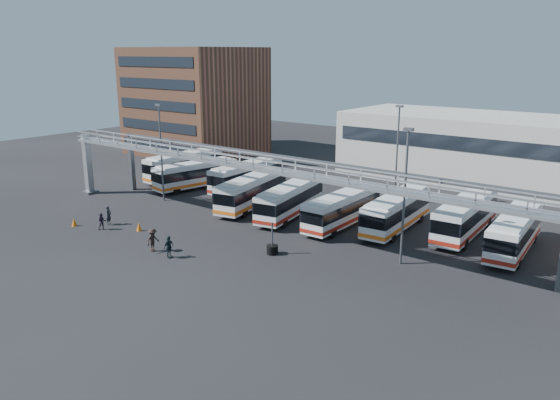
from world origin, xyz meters
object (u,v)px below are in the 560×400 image
Objects in this scene: bus_2 at (247,175)px; bus_6 at (397,211)px; bus_0 at (184,165)px; light_pole_mid at (405,190)px; cone_left at (74,222)px; bus_3 at (252,190)px; bus_4 at (290,199)px; pedestrian_b at (102,222)px; bus_7 at (465,216)px; pedestrian_d at (169,247)px; cone_right at (139,227)px; light_pole_back at (397,150)px; pedestrian_c at (153,240)px; tire_stack at (272,249)px; light_pole_left at (161,147)px; pedestrian_a at (109,215)px; bus_1 at (196,174)px; bus_5 at (342,208)px; bus_8 at (514,232)px.

bus_2 reaches higher than bus_6.
light_pole_mid is at bearing -14.60° from bus_0.
bus_3 is at bearing 58.98° from cone_left.
bus_3 is at bearing -46.29° from bus_2.
bus_6 is (29.72, -2.01, -0.07)m from bus_0.
pedestrian_b is (-10.78, -13.51, -0.97)m from bus_4.
bus_2 is 0.97× the size of bus_7.
cone_left is at bearing 83.90° from pedestrian_d.
bus_4 reaches higher than cone_right.
bus_4 reaches higher than pedestrian_b.
pedestrian_c is at bearing -109.39° from light_pole_back.
bus_0 is 4.23× the size of tire_stack.
cone_right is (-23.21, -16.43, -1.44)m from bus_7.
bus_0 is (-5.68, 8.19, -3.89)m from light_pole_left.
pedestrian_c is at bearing -131.25° from bus_6.
pedestrian_c is 1.09× the size of pedestrian_d.
cone_right is (3.63, 0.55, -0.52)m from pedestrian_a.
bus_4 is 19.98m from cone_left.
bus_6 reaches higher than bus_1.
cone_left is (-12.93, -0.04, -0.49)m from pedestrian_d.
bus_1 is at bearing -178.57° from bus_7.
bus_5 is at bearing 5.94° from bus_1.
tire_stack is at bearing -153.97° from light_pole_mid.
pedestrian_b is (0.81, -1.29, -0.13)m from pedestrian_a.
light_pole_back reaches higher than bus_8.
bus_1 is at bearing 34.78° from pedestrian_d.
bus_2 is at bearing 79.50° from cone_left.
bus_2 is 29.91m from bus_8.
bus_8 reaches higher than tire_stack.
cone_left is at bearing 111.29° from pedestrian_a.
bus_4 reaches higher than bus_8.
cone_left is (-2.97, -0.92, -0.37)m from pedestrian_b.
bus_1 is at bearing 160.65° from bus_4.
light_pole_mid is 15.07m from bus_4.
cone_left is at bearing 85.08° from pedestrian_c.
pedestrian_b is at bearing -62.74° from bus_0.
bus_4 is at bearing -12.52° from bus_0.
cone_right is (5.79, 2.76, -0.01)m from cone_left.
light_pole_left reaches higher than bus_5.
pedestrian_a is 3.71m from cone_right.
pedestrian_b is 3.13m from cone_left.
bus_4 is 13.89× the size of cone_right.
bus_7 is (15.25, 4.76, 0.09)m from bus_4.
bus_5 is 0.98× the size of bus_8.
bus_3 is 15.17m from pedestrian_d.
light_pole_left is at bearing -7.71° from pedestrian_a.
bus_1 reaches higher than cone_left.
light_pole_left reaches higher than pedestrian_c.
light_pole_mid is 1.00× the size of light_pole_back.
bus_3 is 15.03m from bus_6.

